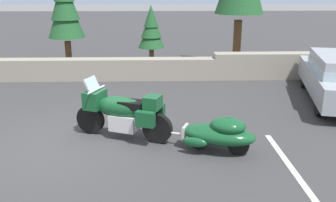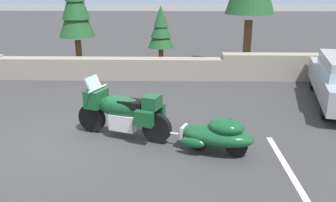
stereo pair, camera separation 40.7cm
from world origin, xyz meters
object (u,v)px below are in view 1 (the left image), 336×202
(touring_motorcycle, at_px, (122,111))
(pine_tree_far_right, at_px, (65,5))
(pine_tree_secondary, at_px, (151,29))
(car_shaped_trailer, at_px, (219,133))

(touring_motorcycle, bearing_deg, pine_tree_far_right, 111.88)
(pine_tree_secondary, relative_size, pine_tree_far_right, 0.62)
(pine_tree_secondary, bearing_deg, car_shaped_trailer, -79.61)
(pine_tree_secondary, bearing_deg, touring_motorcycle, -94.37)
(pine_tree_far_right, bearing_deg, car_shaped_trailer, -57.79)
(touring_motorcycle, height_order, car_shaped_trailer, touring_motorcycle)
(car_shaped_trailer, bearing_deg, pine_tree_secondary, 100.39)
(pine_tree_secondary, xyz_separation_m, pine_tree_far_right, (-3.25, -0.55, 0.96))
(pine_tree_secondary, bearing_deg, pine_tree_far_right, -170.41)
(car_shaped_trailer, xyz_separation_m, pine_tree_far_right, (-4.73, 7.50, 2.12))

